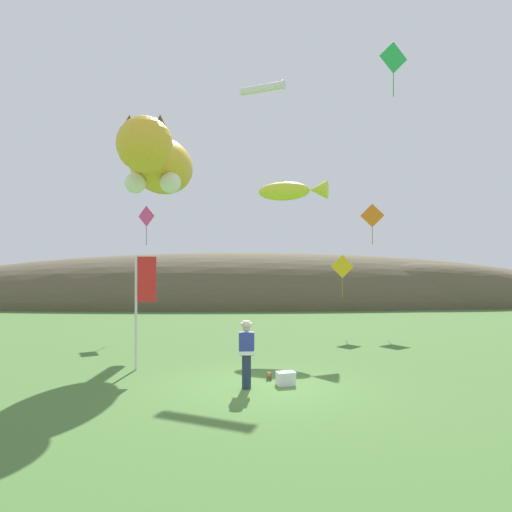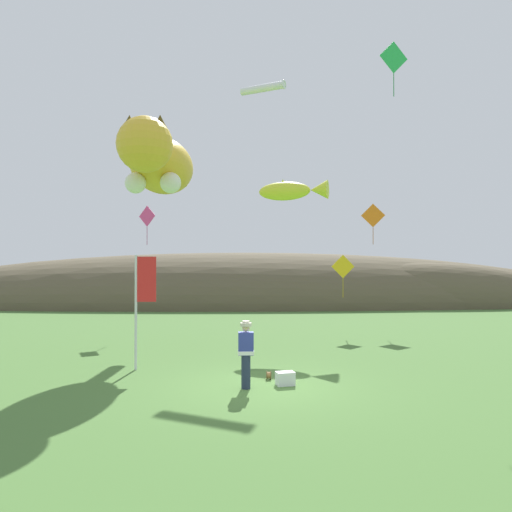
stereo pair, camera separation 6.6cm
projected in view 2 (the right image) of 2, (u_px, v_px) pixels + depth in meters
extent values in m
plane|color=#477033|center=(261.00, 387.00, 13.22)|extent=(120.00, 120.00, 0.00)
ellipsoid|color=brown|center=(247.00, 304.00, 39.97)|extent=(59.01, 12.28, 8.32)
ellipsoid|color=brown|center=(413.00, 306.00, 38.31)|extent=(25.34, 6.42, 6.75)
cylinder|color=#232D47|center=(246.00, 372.00, 13.08)|extent=(0.24, 0.24, 0.88)
cube|color=navy|center=(246.00, 344.00, 13.09)|extent=(0.40, 0.24, 0.60)
cube|color=white|center=(246.00, 353.00, 13.09)|extent=(0.42, 0.26, 0.10)
sphere|color=beige|center=(246.00, 328.00, 13.10)|extent=(0.20, 0.20, 0.20)
cylinder|color=#B2AD99|center=(246.00, 324.00, 13.10)|extent=(0.30, 0.30, 0.09)
cylinder|color=#B2AD99|center=(246.00, 322.00, 13.10)|extent=(0.20, 0.20, 0.07)
cylinder|color=olive|center=(269.00, 375.00, 14.09)|extent=(0.11, 0.18, 0.18)
cylinder|color=brown|center=(267.00, 375.00, 14.09)|extent=(0.02, 0.24, 0.24)
cylinder|color=brown|center=(271.00, 375.00, 14.09)|extent=(0.02, 0.24, 0.24)
cube|color=white|center=(285.00, 380.00, 13.43)|extent=(0.54, 0.42, 0.30)
cube|color=white|center=(285.00, 373.00, 13.44)|extent=(0.55, 0.43, 0.06)
cylinder|color=silver|center=(136.00, 312.00, 15.41)|extent=(0.08, 0.08, 3.55)
cube|color=red|center=(146.00, 279.00, 15.43)|extent=(0.60, 0.03, 1.40)
ellipsoid|color=gold|center=(162.00, 166.00, 19.50)|extent=(2.59, 4.56, 2.11)
ellipsoid|color=white|center=(161.00, 175.00, 19.28)|extent=(1.45, 2.95, 1.16)
sphere|color=gold|center=(145.00, 144.00, 16.77)|extent=(1.89, 1.89, 1.89)
cone|color=#503E10|center=(160.00, 124.00, 16.77)|extent=(0.72, 0.72, 0.63)
cone|color=#503E10|center=(129.00, 124.00, 16.80)|extent=(0.72, 0.72, 0.63)
sphere|color=white|center=(171.00, 183.00, 17.92)|extent=(0.76, 0.76, 0.76)
sphere|color=white|center=(135.00, 183.00, 17.96)|extent=(0.76, 0.76, 0.76)
cylinder|color=gold|center=(179.00, 178.00, 22.87)|extent=(0.65, 2.34, 0.51)
ellipsoid|color=yellow|center=(284.00, 191.00, 22.32)|extent=(2.51, 1.60, 0.83)
cone|color=yellow|center=(319.00, 190.00, 21.86)|extent=(0.99, 1.03, 0.83)
cone|color=yellow|center=(283.00, 183.00, 22.34)|extent=(0.49, 0.49, 0.39)
sphere|color=black|center=(270.00, 191.00, 22.82)|extent=(0.19, 0.19, 0.19)
cylinder|color=white|center=(262.00, 88.00, 23.78)|extent=(2.14, 1.37, 0.36)
torus|color=white|center=(284.00, 85.00, 23.28)|extent=(0.26, 0.41, 0.44)
cube|color=green|center=(394.00, 57.00, 19.26)|extent=(1.20, 0.36, 1.25)
cylinder|color=black|center=(394.00, 57.00, 19.28)|extent=(0.81, 0.25, 0.02)
cube|color=#1A7C35|center=(394.00, 85.00, 19.25)|extent=(0.03, 0.02, 0.90)
cube|color=yellow|center=(343.00, 267.00, 23.21)|extent=(1.09, 0.09, 1.09)
cylinder|color=black|center=(343.00, 267.00, 23.22)|extent=(0.73, 0.06, 0.02)
cube|color=#A98511|center=(343.00, 288.00, 23.19)|extent=(0.03, 0.01, 0.90)
cube|color=#E53F8C|center=(147.00, 216.00, 24.50)|extent=(0.89, 0.57, 1.04)
cylinder|color=black|center=(147.00, 216.00, 24.51)|extent=(0.60, 0.39, 0.02)
cube|color=#A02C62|center=(147.00, 236.00, 24.49)|extent=(0.03, 0.02, 0.90)
cube|color=orange|center=(373.00, 215.00, 26.21)|extent=(1.21, 0.33, 1.25)
cylinder|color=black|center=(373.00, 216.00, 26.22)|extent=(0.81, 0.23, 0.02)
cube|color=#A95011|center=(373.00, 236.00, 26.19)|extent=(0.03, 0.02, 0.90)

